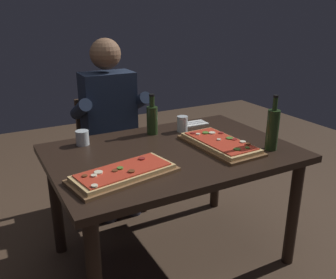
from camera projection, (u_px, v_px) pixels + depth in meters
ground_plane at (172, 255)px, 2.36m from camera, size 6.40×6.40×0.00m
dining_table at (172, 165)px, 2.14m from camera, size 1.40×0.96×0.74m
pizza_rectangular_front at (124, 173)px, 1.76m from camera, size 0.57×0.33×0.05m
pizza_rectangular_left at (220, 144)px, 2.15m from camera, size 0.29×0.54×0.05m
wine_bottle_dark at (152, 119)px, 2.35m from camera, size 0.07×0.07×0.27m
oil_bottle_amber at (273, 129)px, 2.08m from camera, size 0.07×0.07×0.32m
tumbler_near_camera at (182, 125)px, 2.42m from camera, size 0.07×0.07×0.10m
tumbler_far_side at (82, 138)px, 2.18m from camera, size 0.08×0.08×0.09m
napkin_cutlery_set at (194, 123)px, 2.59m from camera, size 0.18×0.12×0.01m
diner_chair at (108, 148)px, 2.85m from camera, size 0.44×0.44×0.87m
seated_diner at (111, 120)px, 2.67m from camera, size 0.53×0.41×1.33m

